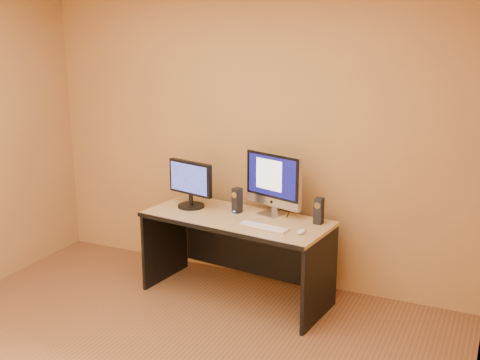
# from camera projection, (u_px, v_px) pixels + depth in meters

# --- Properties ---
(walls) EXTENTS (4.00, 4.00, 2.60)m
(walls) POSITION_uv_depth(u_px,v_px,m) (113.00, 193.00, 3.47)
(walls) COLOR #A77843
(walls) RESTS_ON ground
(desk) EXTENTS (1.60, 0.84, 0.71)m
(desk) POSITION_uv_depth(u_px,v_px,m) (237.00, 258.00, 4.99)
(desk) COLOR tan
(desk) RESTS_ON ground
(imac) EXTENTS (0.58, 0.36, 0.53)m
(imac) POSITION_uv_depth(u_px,v_px,m) (271.00, 184.00, 4.90)
(imac) COLOR #B5B6B9
(imac) RESTS_ON desk
(second_monitor) EXTENTS (0.50, 0.33, 0.40)m
(second_monitor) POSITION_uv_depth(u_px,v_px,m) (191.00, 184.00, 5.12)
(second_monitor) COLOR black
(second_monitor) RESTS_ON desk
(speaker_left) EXTENTS (0.08, 0.09, 0.21)m
(speaker_left) POSITION_uv_depth(u_px,v_px,m) (237.00, 200.00, 4.99)
(speaker_left) COLOR black
(speaker_left) RESTS_ON desk
(speaker_right) EXTENTS (0.07, 0.07, 0.21)m
(speaker_right) POSITION_uv_depth(u_px,v_px,m) (319.00, 211.00, 4.72)
(speaker_right) COLOR black
(speaker_right) RESTS_ON desk
(keyboard) EXTENTS (0.42, 0.17, 0.02)m
(keyboard) POSITION_uv_depth(u_px,v_px,m) (263.00, 227.00, 4.64)
(keyboard) COLOR silver
(keyboard) RESTS_ON desk
(mouse) EXTENTS (0.06, 0.10, 0.03)m
(mouse) POSITION_uv_depth(u_px,v_px,m) (301.00, 231.00, 4.52)
(mouse) COLOR silver
(mouse) RESTS_ON desk
(cable_a) EXTENTS (0.04, 0.21, 0.01)m
(cable_a) POSITION_uv_depth(u_px,v_px,m) (289.00, 213.00, 4.98)
(cable_a) COLOR black
(cable_a) RESTS_ON desk
(cable_b) EXTENTS (0.11, 0.14, 0.01)m
(cable_b) POSITION_uv_depth(u_px,v_px,m) (274.00, 211.00, 5.05)
(cable_b) COLOR black
(cable_b) RESTS_ON desk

